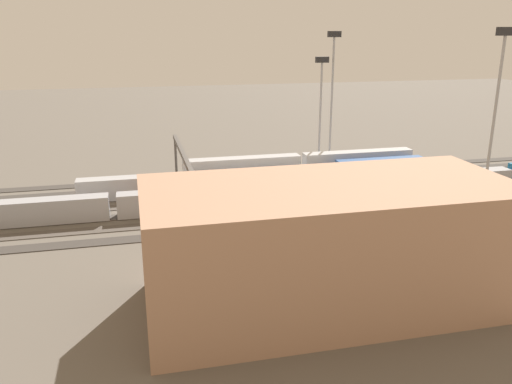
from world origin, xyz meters
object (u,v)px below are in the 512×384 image
Objects in this scene: train_on_track_6 at (322,210)px; light_mast_0 at (332,83)px; train_on_track_2 at (266,178)px; maintenance_shed at (329,245)px; light_mast_1 at (496,103)px; light_mast_2 at (321,97)px; signal_gantry at (184,160)px; train_on_track_5 at (431,191)px; train_on_track_3 at (179,191)px; train_on_track_1 at (301,166)px; train_on_track_4 at (253,196)px.

light_mast_0 reaches higher than train_on_track_6.
train_on_track_2 is 43.91m from maintenance_shed.
light_mast_1 is 1.24× the size of light_mast_2.
maintenance_shed is at bearing 71.02° from light_mast_2.
signal_gantry is at bearing -73.43° from maintenance_shed.
light_mast_2 reaches higher than maintenance_shed.
train_on_track_5 reaches higher than train_on_track_2.
train_on_track_5 is at bearing -68.14° from light_mast_1.
train_on_track_3 is 0.26× the size of maintenance_shed.
train_on_track_6 is at bearing 143.71° from train_on_track_3.
train_on_track_5 is 41.49m from maintenance_shed.
train_on_track_6 is (-3.64, 20.00, 0.04)m from train_on_track_2.
train_on_track_4 is (13.40, 15.00, -0.53)m from train_on_track_1.
maintenance_shed is (-12.45, 38.44, 4.64)m from train_on_track_3.
train_on_track_2 is 1.41× the size of train_on_track_1.
train_on_track_5 reaches higher than train_on_track_4.
light_mast_0 is at bearing -73.81° from train_on_track_5.
train_on_track_1 reaches higher than train_on_track_4.
train_on_track_5 is 42.84m from signal_gantry.
train_on_track_4 is 13.24m from signal_gantry.
train_on_track_2 is 29.59m from train_on_track_5.
train_on_track_4 is 13.90× the size of train_on_track_3.
light_mast_0 reaches higher than train_on_track_3.
train_on_track_6 is at bearing 130.42° from train_on_track_4.
light_mast_2 is at bearing -68.75° from light_mast_1.
train_on_track_5 is at bearing -167.12° from train_on_track_6.
signal_gantry is at bearing 29.74° from light_mast_2.
light_mast_1 is 0.83× the size of signal_gantry.
light_mast_2 reaches higher than train_on_track_1.
light_mast_1 is at bearing 125.43° from train_on_track_1.
maintenance_shed reaches higher than signal_gantry.
train_on_track_3 is 5.59m from signal_gantry.
train_on_track_3 and train_on_track_6 have the same top height.
light_mast_0 is at bearing -151.86° from signal_gantry.
signal_gantry is at bearing 180.00° from train_on_track_3.
light_mast_0 is (-13.81, -32.77, 15.91)m from train_on_track_6.
maintenance_shed reaches higher than train_on_track_6.
light_mast_1 is at bearing 111.86° from train_on_track_5.
train_on_track_3 is 41.73m from light_mast_0.
train_on_track_1 is 16.11m from light_mast_2.
signal_gantry is at bearing -22.85° from light_mast_1.
train_on_track_2 is 0.48× the size of train_on_track_4.
train_on_track_3 is (16.79, 5.00, 0.04)m from train_on_track_2.
train_on_track_4 is at bearing 45.58° from light_mast_0.
light_mast_0 is 3.75m from light_mast_2.
maintenance_shed is (21.79, 56.22, -11.27)m from light_mast_0.
light_mast_2 is 59.81m from maintenance_shed.
maintenance_shed is (12.86, 48.44, 4.20)m from train_on_track_1.
train_on_track_1 is 26.76m from signal_gantry.
light_mast_1 is at bearing -149.70° from maintenance_shed.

